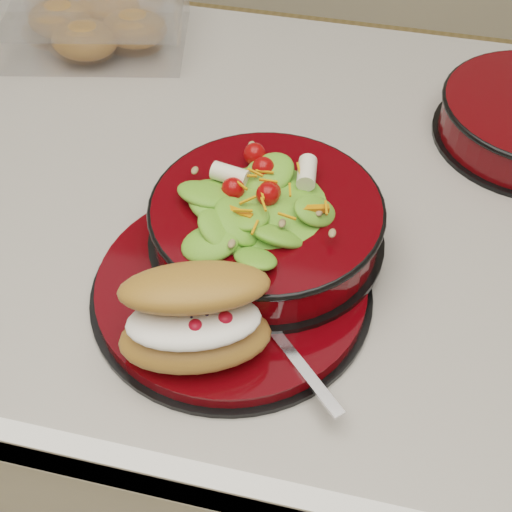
% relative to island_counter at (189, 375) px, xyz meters
% --- Properties ---
extents(island_counter, '(1.24, 0.74, 0.90)m').
position_rel_island_counter_xyz_m(island_counter, '(0.00, 0.00, 0.00)').
color(island_counter, silver).
rests_on(island_counter, ground).
extents(dinner_plate, '(0.28, 0.28, 0.02)m').
position_rel_island_counter_xyz_m(dinner_plate, '(0.13, -0.17, 0.46)').
color(dinner_plate, black).
rests_on(dinner_plate, island_counter).
extents(salad_bowl, '(0.24, 0.24, 0.10)m').
position_rel_island_counter_xyz_m(salad_bowl, '(0.15, -0.11, 0.50)').
color(salad_bowl, black).
rests_on(salad_bowl, dinner_plate).
extents(croissant, '(0.15, 0.13, 0.08)m').
position_rel_island_counter_xyz_m(croissant, '(0.12, -0.25, 0.50)').
color(croissant, '#AB7034').
rests_on(croissant, dinner_plate).
extents(fork, '(0.11, 0.11, 0.00)m').
position_rel_island_counter_xyz_m(fork, '(0.20, -0.24, 0.47)').
color(fork, silver).
rests_on(fork, dinner_plate).
extents(pastry_box, '(0.28, 0.23, 0.09)m').
position_rel_island_counter_xyz_m(pastry_box, '(-0.17, 0.24, 0.49)').
color(pastry_box, white).
rests_on(pastry_box, island_counter).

